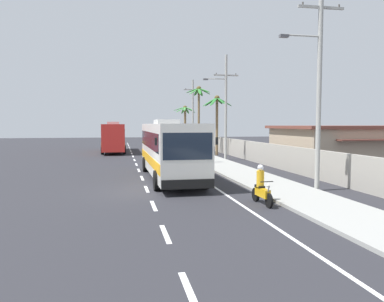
% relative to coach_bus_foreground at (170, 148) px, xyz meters
% --- Properties ---
extents(ground_plane, '(160.00, 160.00, 0.00)m').
position_rel_coach_bus_foreground_xyz_m(ground_plane, '(-1.71, -4.19, -1.93)').
color(ground_plane, '#28282D').
extents(sidewalk_kerb, '(3.20, 90.00, 0.14)m').
position_rel_coach_bus_foreground_xyz_m(sidewalk_kerb, '(5.09, 5.81, -1.86)').
color(sidewalk_kerb, '#999993').
rests_on(sidewalk_kerb, ground).
extents(lane_markings, '(3.80, 71.49, 0.01)m').
position_rel_coach_bus_foreground_xyz_m(lane_markings, '(0.59, 10.72, -1.92)').
color(lane_markings, white).
rests_on(lane_markings, ground).
extents(boundary_wall, '(0.24, 60.00, 1.83)m').
position_rel_coach_bus_foreground_xyz_m(boundary_wall, '(8.89, 9.81, -1.01)').
color(boundary_wall, '#9E998E').
rests_on(boundary_wall, ground).
extents(coach_bus_foreground, '(3.05, 12.31, 3.70)m').
position_rel_coach_bus_foreground_xyz_m(coach_bus_foreground, '(0.00, 0.00, 0.00)').
color(coach_bus_foreground, silver).
rests_on(coach_bus_foreground, ground).
extents(coach_bus_far_lane, '(2.96, 12.11, 3.69)m').
position_rel_coach_bus_foreground_xyz_m(coach_bus_far_lane, '(-3.80, 23.52, -0.01)').
color(coach_bus_far_lane, red).
rests_on(coach_bus_far_lane, ground).
extents(motorcycle_beside_bus, '(0.56, 1.96, 1.68)m').
position_rel_coach_bus_foreground_xyz_m(motorcycle_beside_bus, '(2.82, -8.39, -1.25)').
color(motorcycle_beside_bus, black).
rests_on(motorcycle_beside_bus, ground).
extents(motorcycle_trailing, '(0.56, 1.96, 1.65)m').
position_rel_coach_bus_foreground_xyz_m(motorcycle_trailing, '(2.36, 8.90, -1.26)').
color(motorcycle_trailing, black).
rests_on(motorcycle_trailing, ground).
extents(pedestrian_near_kerb, '(0.36, 0.36, 1.58)m').
position_rel_coach_bus_foreground_xyz_m(pedestrian_near_kerb, '(4.76, 7.85, -0.96)').
color(pedestrian_near_kerb, '#75388E').
rests_on(pedestrian_near_kerb, sidewalk_kerb).
extents(utility_pole_nearest, '(3.37, 0.24, 10.44)m').
position_rel_coach_bus_foreground_xyz_m(utility_pole_nearest, '(6.73, -5.87, 3.62)').
color(utility_pole_nearest, '#9E9E99').
rests_on(utility_pole_nearest, ground).
extents(utility_pole_mid, '(3.37, 0.24, 9.85)m').
position_rel_coach_bus_foreground_xyz_m(utility_pole_mid, '(6.69, 10.82, 3.30)').
color(utility_pole_mid, '#9E9E99').
rests_on(utility_pole_mid, ground).
extents(utility_pole_far, '(2.51, 0.24, 9.46)m').
position_rel_coach_bus_foreground_xyz_m(utility_pole_far, '(6.86, 27.51, 3.03)').
color(utility_pole_far, '#9E9E99').
rests_on(utility_pole_far, ground).
extents(palm_nearest, '(3.42, 3.36, 6.56)m').
position_rel_coach_bus_foreground_xyz_m(palm_nearest, '(7.42, 16.70, 2.84)').
color(palm_nearest, brown).
rests_on(palm_nearest, ground).
extents(palm_second, '(3.53, 3.46, 6.31)m').
position_rel_coach_bus_foreground_xyz_m(palm_second, '(6.97, 34.40, 2.46)').
color(palm_second, brown).
rests_on(palm_second, ground).
extents(palm_third, '(2.94, 2.86, 7.76)m').
position_rel_coach_bus_foreground_xyz_m(palm_third, '(5.93, 19.15, 3.86)').
color(palm_third, brown).
rests_on(palm_third, ground).
extents(roadside_building, '(11.78, 8.98, 3.28)m').
position_rel_coach_bus_foreground_xyz_m(roadside_building, '(15.84, 4.81, -0.27)').
color(roadside_building, tan).
rests_on(roadside_building, ground).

